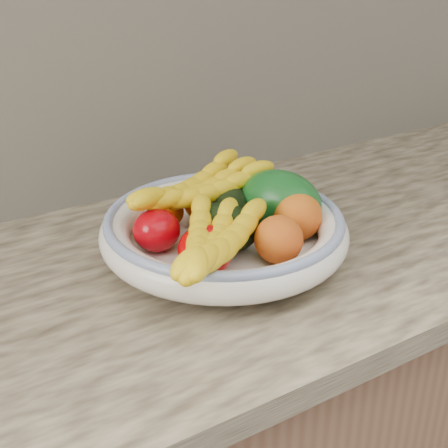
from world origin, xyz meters
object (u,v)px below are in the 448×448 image
(green_mango, at_px, (280,201))
(banana_bunch_front, at_px, (212,248))
(banana_bunch_back, at_px, (197,194))
(fruit_bowl, at_px, (224,231))

(green_mango, distance_m, banana_bunch_front, 0.21)
(banana_bunch_back, xyz_separation_m, banana_bunch_front, (-0.07, -0.16, -0.01))
(fruit_bowl, xyz_separation_m, green_mango, (0.11, -0.00, 0.03))
(banana_bunch_front, bearing_deg, green_mango, -19.83)
(green_mango, relative_size, banana_bunch_back, 0.50)
(fruit_bowl, distance_m, banana_bunch_back, 0.08)
(green_mango, bearing_deg, banana_bunch_back, 122.84)
(banana_bunch_front, bearing_deg, fruit_bowl, 4.06)
(fruit_bowl, relative_size, banana_bunch_front, 1.29)
(banana_bunch_back, distance_m, banana_bunch_front, 0.18)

